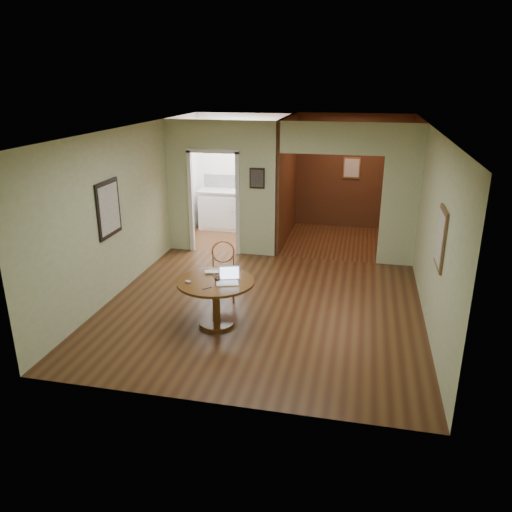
% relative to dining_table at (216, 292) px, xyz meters
% --- Properties ---
extents(floor, '(5.00, 5.00, 0.00)m').
position_rel_dining_table_xyz_m(floor, '(0.54, 0.65, -0.52)').
color(floor, '#422312').
rests_on(floor, ground).
extents(room_shell, '(5.20, 7.50, 5.00)m').
position_rel_dining_table_xyz_m(room_shell, '(0.07, 3.75, 0.77)').
color(room_shell, white).
rests_on(room_shell, ground).
extents(dining_table, '(1.12, 1.12, 0.70)m').
position_rel_dining_table_xyz_m(dining_table, '(0.00, 0.00, 0.00)').
color(dining_table, brown).
rests_on(dining_table, ground).
extents(chair, '(0.52, 0.52, 0.97)m').
position_rel_dining_table_xyz_m(chair, '(-0.14, 0.92, 0.02)').
color(chair, '#B0643E').
rests_on(chair, ground).
extents(open_laptop, '(0.36, 0.35, 0.22)m').
position_rel_dining_table_xyz_m(open_laptop, '(0.19, -0.01, 0.24)').
color(open_laptop, silver).
rests_on(open_laptop, dining_table).
extents(closed_laptop, '(0.39, 0.31, 0.03)m').
position_rel_dining_table_xyz_m(closed_laptop, '(-0.06, 0.25, 0.20)').
color(closed_laptop, silver).
rests_on(closed_laptop, dining_table).
extents(mouse, '(0.11, 0.07, 0.04)m').
position_rel_dining_table_xyz_m(mouse, '(-0.36, -0.17, 0.20)').
color(mouse, silver).
rests_on(mouse, dining_table).
extents(wine_glass, '(0.10, 0.10, 0.11)m').
position_rel_dining_table_xyz_m(wine_glass, '(0.03, -0.01, 0.24)').
color(wine_glass, white).
rests_on(wine_glass, dining_table).
extents(pen, '(0.10, 0.11, 0.01)m').
position_rel_dining_table_xyz_m(pen, '(-0.03, -0.30, 0.19)').
color(pen, '#0B1151').
rests_on(pen, dining_table).
extents(kitchen_cabinet, '(2.06, 0.60, 0.94)m').
position_rel_dining_table_xyz_m(kitchen_cabinet, '(-0.81, 4.85, -0.05)').
color(kitchen_cabinet, white).
rests_on(kitchen_cabinet, ground).
extents(grocery_bag, '(0.32, 0.29, 0.28)m').
position_rel_dining_table_xyz_m(grocery_bag, '(-0.34, 4.85, 0.56)').
color(grocery_bag, beige).
rests_on(grocery_bag, kitchen_cabinet).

